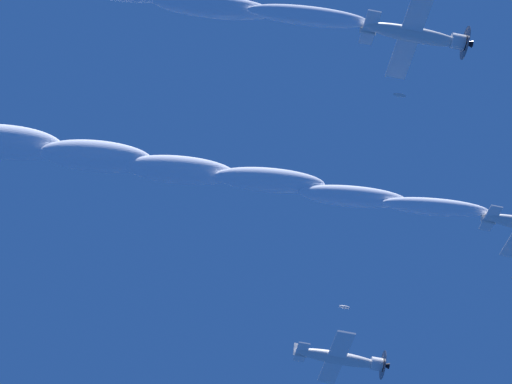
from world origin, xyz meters
The scene contains 2 objects.
airplane_left_wingman centered at (5.20, 13.79, 58.35)m, with size 7.78×7.49×3.59m.
airplane_right_wingman centered at (-19.07, 4.91, 60.54)m, with size 7.74×7.49×3.70m.
Camera 1 is at (-41.88, 11.24, 1.64)m, focal length 65.48 mm.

